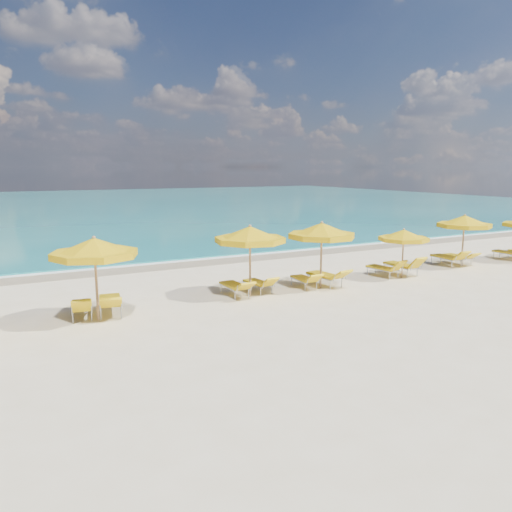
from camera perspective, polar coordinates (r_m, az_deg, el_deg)
name	(u,v)px	position (r m, az deg, el deg)	size (l,w,h in m)	color
ground_plane	(275,294)	(18.38, 2.18, -4.42)	(120.00, 120.00, 0.00)	beige
ocean	(78,206)	(64.21, -19.73, 5.42)	(120.00, 80.00, 0.30)	#147474
wet_sand_band	(201,261)	(24.92, -6.31, -0.60)	(120.00, 2.60, 0.01)	tan
foam_line	(195,259)	(25.65, -6.96, -0.31)	(120.00, 1.20, 0.03)	white
whitecap_near	(51,244)	(32.88, -22.36, 1.30)	(14.00, 0.36, 0.05)	white
whitecap_far	(217,221)	(43.13, -4.47, 3.96)	(18.00, 0.30, 0.05)	white
umbrella_2	(94,249)	(15.53, -17.98, 0.81)	(2.63, 2.63, 2.62)	tan
umbrella_3	(250,235)	(17.81, -0.69, 2.39)	(3.02, 3.02, 2.60)	tan
umbrella_4	(322,231)	(19.07, 7.52, 2.83)	(3.39, 3.39, 2.60)	tan
umbrella_5	(404,236)	(21.66, 16.53, 2.24)	(2.12, 2.12, 2.11)	tan
umbrella_6	(464,222)	(25.10, 22.72, 3.63)	(2.61, 2.61, 2.48)	tan
lounger_2_left	(82,311)	(16.48, -19.26, -5.91)	(0.84, 1.83, 0.83)	#A5A8AD
lounger_2_right	(110,306)	(16.60, -16.31, -5.54)	(1.01, 2.14, 0.85)	#A5A8AD
lounger_3_left	(235,290)	(18.15, -2.42, -3.89)	(0.65, 1.87, 0.74)	#A5A8AD
lounger_3_right	(259,286)	(18.70, 0.30, -3.50)	(0.72, 1.73, 0.74)	#A5A8AD
lounger_4_left	(304,283)	(19.43, 5.56, -3.03)	(0.67, 1.70, 0.73)	#A5A8AD
lounger_4_right	(325,279)	(19.87, 7.93, -2.67)	(0.91, 2.07, 0.84)	#A5A8AD
lounger_5_left	(383,271)	(21.95, 14.35, -1.73)	(0.87, 1.82, 0.87)	#A5A8AD
lounger_5_right	(402,269)	(22.60, 16.30, -1.42)	(0.74, 1.98, 0.96)	#A5A8AD
lounger_6_left	(447,261)	(25.32, 20.99, -0.49)	(0.76, 1.97, 0.88)	#A5A8AD
lounger_6_right	(458,259)	(25.99, 22.11, -0.36)	(0.68, 1.85, 0.71)	#A5A8AD
lounger_7_left	(508,256)	(28.15, 26.89, 0.04)	(0.73, 1.91, 0.69)	#A5A8AD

